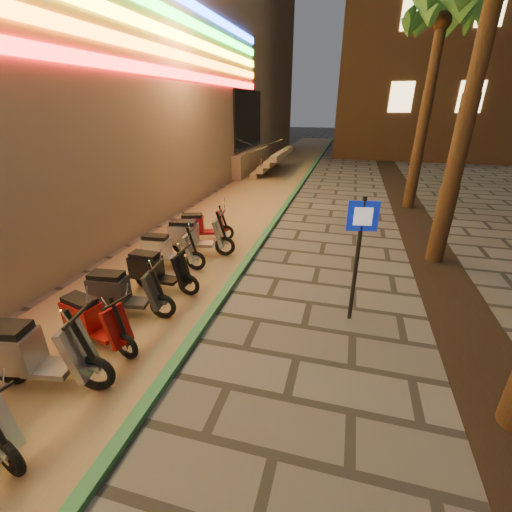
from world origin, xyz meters
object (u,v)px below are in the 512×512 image
(scooter_12, at_px, (201,226))
(scooter_9, at_px, (156,270))
(scooter_6, at_px, (29,353))
(scooter_8, at_px, (122,292))
(scooter_7, at_px, (93,320))
(scooter_10, at_px, (166,250))
(scooter_11, at_px, (194,236))
(pedestrian_sign, at_px, (359,244))

(scooter_12, bearing_deg, scooter_9, -102.84)
(scooter_6, height_order, scooter_8, scooter_6)
(scooter_7, xyz_separation_m, scooter_12, (-0.21, 4.73, -0.00))
(scooter_7, relative_size, scooter_9, 0.98)
(scooter_10, distance_m, scooter_11, 0.96)
(scooter_8, height_order, scooter_12, scooter_8)
(scooter_8, xyz_separation_m, scooter_12, (-0.14, 3.87, -0.03))
(scooter_10, relative_size, scooter_11, 0.90)
(scooter_11, distance_m, scooter_12, 0.97)
(pedestrian_sign, distance_m, scooter_9, 4.05)
(scooter_6, height_order, scooter_10, scooter_6)
(scooter_11, bearing_deg, scooter_7, -100.25)
(scooter_9, bearing_deg, pedestrian_sign, 1.41)
(scooter_6, height_order, scooter_12, scooter_6)
(pedestrian_sign, bearing_deg, scooter_8, -177.89)
(scooter_8, xyz_separation_m, scooter_9, (0.11, 1.00, -0.02))
(scooter_10, xyz_separation_m, scooter_11, (0.30, 0.91, 0.05))
(scooter_9, bearing_deg, scooter_12, 96.81)
(scooter_6, xyz_separation_m, scooter_12, (-0.02, 5.72, -0.10))
(pedestrian_sign, xyz_separation_m, scooter_9, (-3.92, 0.02, -1.01))
(scooter_12, bearing_deg, scooter_8, -105.84)
(pedestrian_sign, distance_m, scooter_8, 4.27)
(scooter_7, xyz_separation_m, scooter_9, (0.05, 1.86, 0.01))
(pedestrian_sign, height_order, scooter_7, pedestrian_sign)
(scooter_8, distance_m, scooter_11, 2.93)
(scooter_7, relative_size, scooter_10, 0.98)
(scooter_9, xyz_separation_m, scooter_12, (-0.26, 2.87, -0.01))
(scooter_8, bearing_deg, scooter_11, 81.14)
(scooter_11, relative_size, scooter_12, 1.16)
(scooter_8, height_order, scooter_11, scooter_11)
(scooter_8, height_order, scooter_10, scooter_8)
(scooter_6, relative_size, scooter_11, 1.08)
(scooter_9, distance_m, scooter_12, 2.89)
(pedestrian_sign, bearing_deg, scooter_6, -157.30)
(scooter_10, bearing_deg, scooter_6, -94.69)
(scooter_8, bearing_deg, scooter_10, 88.91)
(scooter_7, bearing_deg, scooter_12, 106.04)
(scooter_9, height_order, scooter_10, scooter_9)
(scooter_7, distance_m, scooter_8, 0.86)
(scooter_6, bearing_deg, scooter_9, 75.04)
(pedestrian_sign, bearing_deg, scooter_10, 154.73)
(scooter_10, relative_size, scooter_12, 1.04)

